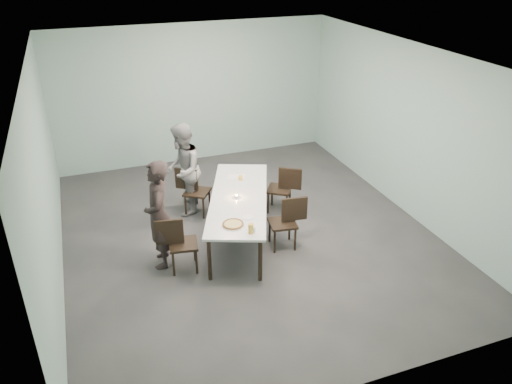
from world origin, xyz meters
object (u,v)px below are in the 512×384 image
object	(u,v)px
beer_glass	(251,229)
tealight	(237,197)
chair_near_left	(178,241)
amber_tumbler	(240,178)
diner_far	(183,170)
water_tumbler	(253,229)
pizza	(233,224)
chair_far_left	(193,188)
side_plate	(248,217)
diner_near	(159,215)
table	(239,200)
chair_near_right	(287,219)
chair_far_right	(284,186)

from	to	relation	value
beer_glass	tealight	size ratio (longest dim) A/B	2.68
chair_near_left	amber_tumbler	distance (m)	1.83
diner_far	water_tumbler	xyz separation A→B (m)	(0.51, -2.26, -0.05)
pizza	amber_tumbler	world-z (taller)	amber_tumbler
chair_far_left	pizza	world-z (taller)	chair_far_left
chair_near_left	side_plate	distance (m)	1.11
pizza	water_tumbler	world-z (taller)	water_tumbler
diner_near	diner_far	xyz separation A→B (m)	(0.70, 1.49, -0.01)
pizza	water_tumbler	size ratio (longest dim) A/B	3.78
table	diner_far	bearing A→B (deg)	119.86
table	chair_near_right	distance (m)	0.86
diner_far	pizza	world-z (taller)	diner_far
beer_glass	amber_tumbler	bearing A→B (deg)	76.28
chair_far_right	pizza	bearing A→B (deg)	78.50
chair_far_left	water_tumbler	distance (m)	2.21
side_plate	water_tumbler	world-z (taller)	water_tumbler
pizza	chair_near_left	bearing A→B (deg)	162.04
diner_far	chair_far_right	bearing A→B (deg)	89.53
water_tumbler	diner_near	bearing A→B (deg)	147.59
chair_far_right	beer_glass	bearing A→B (deg)	87.63
amber_tumbler	side_plate	bearing A→B (deg)	-103.86
amber_tumbler	chair_near_right	bearing A→B (deg)	-70.21
chair_near_left	chair_far_left	size ratio (longest dim) A/B	1.00
chair_near_left	amber_tumbler	world-z (taller)	chair_near_left
chair_near_left	beer_glass	distance (m)	1.16
chair_near_right	water_tumbler	distance (m)	1.01
diner_far	amber_tumbler	distance (m)	1.06
beer_glass	tealight	world-z (taller)	beer_glass
water_tumbler	amber_tumbler	world-z (taller)	water_tumbler
amber_tumbler	chair_near_left	bearing A→B (deg)	-139.89
pizza	amber_tumbler	size ratio (longest dim) A/B	4.25
chair_far_right	side_plate	world-z (taller)	chair_far_right
table	chair_near_left	distance (m)	1.31
chair_far_left	diner_far	distance (m)	0.38
tealight	chair_far_left	bearing A→B (deg)	114.22
water_tumbler	side_plate	bearing A→B (deg)	81.02
table	pizza	distance (m)	0.91
chair_near_left	side_plate	world-z (taller)	chair_near_left
chair_far_left	chair_far_right	bearing A→B (deg)	16.26
chair_far_right	chair_near_right	bearing A→B (deg)	103.75
diner_near	amber_tumbler	xyz separation A→B (m)	(1.59, 0.93, -0.07)
water_tumbler	amber_tumbler	distance (m)	1.74
chair_far_left	chair_far_right	distance (m)	1.65
chair_near_left	pizza	bearing A→B (deg)	-8.67
side_plate	chair_near_left	bearing A→B (deg)	174.10
pizza	table	bearing A→B (deg)	66.31
water_tumbler	tealight	bearing A→B (deg)	84.27
chair_near_right	side_plate	xyz separation A→B (m)	(-0.73, -0.14, 0.25)
chair_far_right	chair_far_left	bearing A→B (deg)	16.29
tealight	beer_glass	bearing A→B (deg)	-97.57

